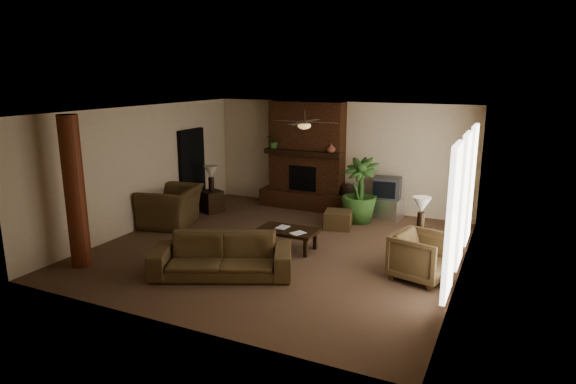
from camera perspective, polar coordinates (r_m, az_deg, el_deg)
The scene contains 23 objects.
room_shell at distance 9.77m, azimuth -1.00°, elevation 1.21°, with size 7.00×7.00×7.00m.
fireplace at distance 13.02m, azimuth 2.12°, elevation 3.23°, with size 2.40×0.70×2.80m.
windows at distance 9.05m, azimuth 19.61°, elevation -0.92°, with size 0.08×3.65×2.35m.
log_column at distance 9.68m, azimuth -23.51°, elevation -0.04°, with size 0.36×0.36×2.80m, color brown.
doorway at distance 13.11m, azimuth -11.06°, elevation 2.59°, with size 0.10×1.00×2.10m, color black.
ceiling_fan at distance 9.69m, azimuth 1.90°, elevation 7.88°, with size 1.35×1.35×0.37m.
sofa at distance 8.78m, azimuth -7.70°, elevation -6.61°, with size 2.44×0.71×0.96m, color brown.
armchair_left at distance 11.86m, azimuth -13.45°, elevation -0.90°, with size 1.38×0.90×1.21m, color brown.
armchair_right at distance 8.85m, azimuth 15.22°, elevation -6.99°, with size 0.88×0.83×0.91m, color brown.
coffee_table at distance 9.98m, azimuth -0.03°, elevation -4.64°, with size 1.20×0.70×0.43m.
ottoman at distance 11.45m, azimuth 5.85°, elevation -3.20°, with size 0.60×0.60×0.40m, color brown.
tv_stand at distance 12.43m, azimuth 11.17°, elevation -1.80°, with size 0.85×0.50×0.50m, color silver.
tv at distance 12.30m, azimuth 11.42°, elevation 0.47°, with size 0.70×0.59×0.52m.
floor_vase at distance 12.68m, azimuth 7.04°, elevation -0.49°, with size 0.34×0.34×0.77m.
floor_plant at distance 11.93m, azimuth 8.26°, elevation -1.42°, with size 0.87×1.55×0.87m, color #355C25.
side_table_left at distance 12.85m, azimuth -8.90°, elevation -1.08°, with size 0.50×0.50×0.55m, color black.
lamp_left at distance 12.75m, azimuth -8.94°, elevation 2.15°, with size 0.42×0.42×0.65m.
side_table_right at distance 9.94m, azimuth 15.11°, elevation -5.79°, with size 0.50×0.50×0.55m, color black.
lamp_right at distance 9.74m, azimuth 15.25°, elevation -1.72°, with size 0.38×0.38×0.65m.
mantel_plant at distance 13.06m, azimuth -1.62°, elevation 5.79°, with size 0.38×0.42×0.33m, color #355C25.
mantel_vase at distance 12.42m, azimuth 5.03°, elevation 5.09°, with size 0.22×0.23×0.22m, color brown.
book_a at distance 10.02m, azimuth -1.19°, elevation -3.34°, with size 0.22×0.03×0.29m, color #999999.
book_b at distance 9.70m, azimuth 0.73°, elevation -3.91°, with size 0.21×0.02×0.29m, color #999999.
Camera 1 is at (4.22, -8.55, 3.49)m, focal length 30.63 mm.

